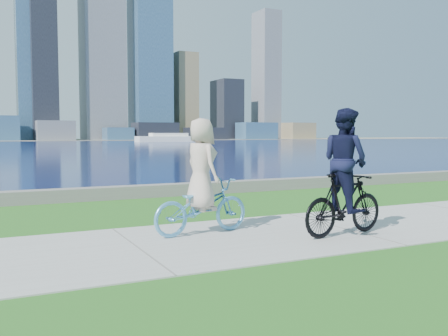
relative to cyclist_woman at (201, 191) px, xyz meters
The scene contains 7 objects.
ground 1.68m from the cyclist_woman, 156.94° to the right, with size 320.00×320.00×0.00m, color #1F5817.
concrete_path 1.67m from the cyclist_woman, 156.94° to the right, with size 80.00×3.50×0.02m, color #9E9E99.
seawall 5.82m from the cyclist_woman, 103.54° to the left, with size 90.00×0.50×0.35m, color slate.
bay_water 71.44m from the cyclist_woman, 91.09° to the left, with size 320.00×131.00×0.01m, color #0B174A.
ferry_far 98.93m from the cyclist_woman, 70.88° to the left, with size 13.93×3.98×1.89m.
cyclist_woman is the anchor object (origin of this frame).
cyclist_man 2.57m from the cyclist_woman, 28.83° to the right, with size 0.79×1.92×2.27m.
Camera 1 is at (-2.18, -7.69, 1.85)m, focal length 40.00 mm.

